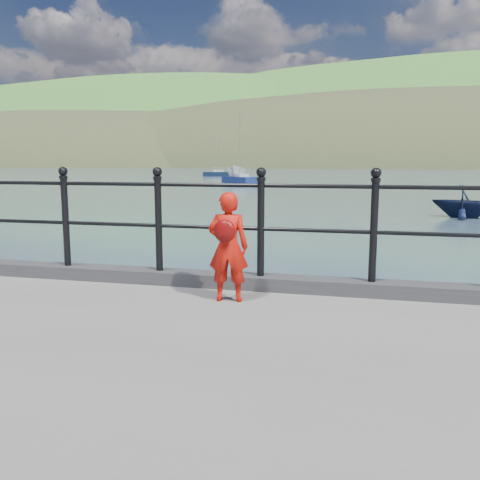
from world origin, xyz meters
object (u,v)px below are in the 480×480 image
(launch_white, at_px, (237,174))
(sailboat_left, at_px, (219,174))
(launch_navy, at_px, (465,201))
(sailboat_port, at_px, (240,180))
(railing, at_px, (208,214))
(child, at_px, (228,246))

(launch_white, bearing_deg, sailboat_left, 106.07)
(launch_navy, height_order, sailboat_port, sailboat_port)
(railing, relative_size, sailboat_port, 2.24)
(launch_navy, bearing_deg, launch_white, 50.86)
(launch_navy, height_order, sailboat_left, sailboat_left)
(railing, height_order, launch_navy, railing)
(child, bearing_deg, launch_navy, -114.37)
(railing, relative_size, launch_navy, 6.71)
(launch_white, relative_size, sailboat_port, 0.62)
(child, bearing_deg, sailboat_left, -81.56)
(launch_white, height_order, sailboat_port, sailboat_port)
(child, height_order, sailboat_port, sailboat_port)
(child, bearing_deg, railing, -63.75)
(child, relative_size, sailboat_port, 0.14)
(sailboat_port, bearing_deg, sailboat_left, 158.61)
(railing, xyz_separation_m, launch_white, (-12.38, 51.42, -0.86))
(railing, height_order, sailboat_port, sailboat_port)
(child, relative_size, launch_white, 0.22)
(railing, distance_m, launch_white, 52.89)
(child, xyz_separation_m, launch_white, (-12.76, 51.98, -0.60))
(sailboat_left, bearing_deg, child, -86.20)
(sailboat_left, bearing_deg, launch_navy, -76.38)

